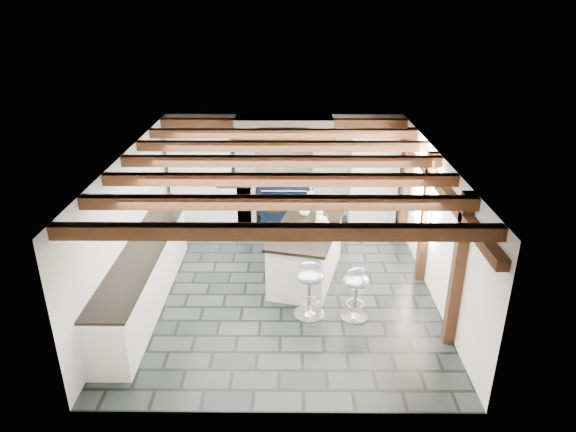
{
  "coord_description": "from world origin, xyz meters",
  "views": [
    {
      "loc": [
        0.16,
        -7.7,
        4.61
      ],
      "look_at": [
        0.1,
        0.4,
        1.1
      ],
      "focal_mm": 32.0,
      "sensor_mm": 36.0,
      "label": 1
    }
  ],
  "objects_px": {
    "bar_stool_near": "(356,288)",
    "bar_stool_far": "(309,284)",
    "range_cooker": "(284,201)",
    "kitchen_island": "(306,252)"
  },
  "relations": [
    {
      "from": "bar_stool_near",
      "to": "range_cooker",
      "type": "bearing_deg",
      "value": 92.64
    },
    {
      "from": "range_cooker",
      "to": "bar_stool_near",
      "type": "xyz_separation_m",
      "value": [
        1.14,
        -3.67,
        0.04
      ]
    },
    {
      "from": "kitchen_island",
      "to": "bar_stool_near",
      "type": "distance_m",
      "value": 1.42
    },
    {
      "from": "kitchen_island",
      "to": "bar_stool_far",
      "type": "relative_size",
      "value": 2.37
    },
    {
      "from": "range_cooker",
      "to": "bar_stool_far",
      "type": "relative_size",
      "value": 1.12
    },
    {
      "from": "bar_stool_near",
      "to": "bar_stool_far",
      "type": "bearing_deg",
      "value": 161.52
    },
    {
      "from": "range_cooker",
      "to": "kitchen_island",
      "type": "distance_m",
      "value": 2.48
    },
    {
      "from": "bar_stool_far",
      "to": "bar_stool_near",
      "type": "bearing_deg",
      "value": -6.46
    },
    {
      "from": "range_cooker",
      "to": "kitchen_island",
      "type": "height_order",
      "value": "kitchen_island"
    },
    {
      "from": "kitchen_island",
      "to": "bar_stool_near",
      "type": "xyz_separation_m",
      "value": [
        0.72,
        -1.22,
        0.02
      ]
    }
  ]
}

